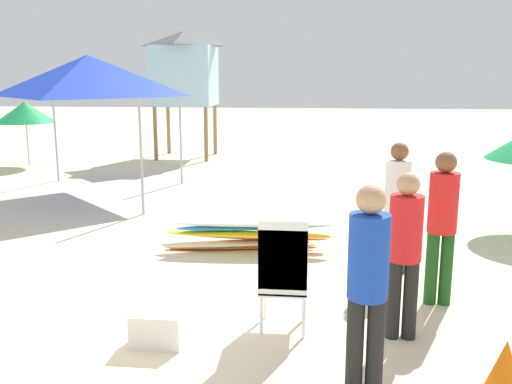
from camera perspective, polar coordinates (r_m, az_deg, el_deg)
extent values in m
plane|color=beige|center=(5.87, -15.29, -14.63)|extent=(80.00, 80.00, 0.00)
cube|color=white|center=(5.85, 2.80, -9.60)|extent=(0.48, 0.48, 0.04)
cube|color=white|center=(5.57, 2.70, -8.50)|extent=(0.48, 0.04, 0.40)
cube|color=white|center=(5.82, 2.81, -8.78)|extent=(0.48, 0.48, 0.04)
cube|color=white|center=(5.54, 2.71, -7.63)|extent=(0.48, 0.04, 0.40)
cube|color=white|center=(5.79, 2.82, -7.94)|extent=(0.48, 0.48, 0.04)
cube|color=white|center=(5.52, 2.71, -6.75)|extent=(0.48, 0.04, 0.40)
cube|color=white|center=(5.76, 2.83, -7.10)|extent=(0.48, 0.48, 0.04)
cube|color=white|center=(5.49, 2.72, -5.86)|extent=(0.48, 0.04, 0.40)
cube|color=white|center=(5.73, 2.84, -6.25)|extent=(0.48, 0.48, 0.04)
cube|color=white|center=(5.46, 2.73, -4.96)|extent=(0.48, 0.04, 0.40)
cylinder|color=white|center=(6.13, 4.89, -10.95)|extent=(0.04, 0.04, 0.42)
cylinder|color=white|center=(6.15, 0.90, -10.83)|extent=(0.04, 0.04, 0.42)
cylinder|color=white|center=(5.74, 4.80, -12.56)|extent=(0.04, 0.04, 0.42)
cylinder|color=white|center=(5.76, 0.52, -12.42)|extent=(0.04, 0.04, 0.42)
ellipsoid|color=orange|center=(8.57, -1.40, -5.42)|extent=(2.34, 0.64, 0.08)
ellipsoid|color=white|center=(8.42, -1.71, -5.17)|extent=(2.35, 0.75, 0.08)
ellipsoid|color=red|center=(8.50, -0.47, -4.44)|extent=(2.32, 0.38, 0.08)
ellipsoid|color=yellow|center=(8.28, -0.63, -4.30)|extent=(2.48, 0.32, 0.08)
ellipsoid|color=#268CCC|center=(8.40, -0.02, -3.50)|extent=(2.37, 0.76, 0.08)
ellipsoid|color=white|center=(8.25, -0.18, -3.21)|extent=(2.36, 0.44, 0.08)
cylinder|color=#194C19|center=(7.64, 13.23, -4.92)|extent=(0.14, 0.14, 0.84)
cylinder|color=#194C19|center=(7.66, 14.42, -4.93)|extent=(0.14, 0.14, 0.84)
cylinder|color=white|center=(7.47, 14.11, 0.60)|extent=(0.32, 0.32, 0.66)
sphere|color=brown|center=(7.40, 14.28, 3.98)|extent=(0.23, 0.23, 0.23)
cylinder|color=#194C19|center=(6.75, 17.28, -7.32)|extent=(0.14, 0.14, 0.85)
cylinder|color=#194C19|center=(6.78, 18.61, -7.32)|extent=(0.14, 0.14, 0.85)
cylinder|color=red|center=(6.57, 18.36, -1.03)|extent=(0.32, 0.32, 0.67)
sphere|color=brown|center=(6.49, 18.62, 2.86)|extent=(0.23, 0.23, 0.23)
cylinder|color=black|center=(5.82, 13.70, -10.43)|extent=(0.14, 0.14, 0.81)
cylinder|color=black|center=(5.85, 15.28, -10.42)|extent=(0.14, 0.14, 0.81)
cylinder|color=red|center=(5.60, 14.87, -3.54)|extent=(0.32, 0.32, 0.64)
sphere|color=tan|center=(5.51, 15.10, 0.78)|extent=(0.22, 0.22, 0.22)
cylinder|color=black|center=(4.77, 9.92, -15.12)|extent=(0.14, 0.14, 0.85)
cylinder|color=black|center=(4.79, 11.90, -15.12)|extent=(0.14, 0.14, 0.85)
cylinder|color=#193FB2|center=(4.49, 11.29, -6.39)|extent=(0.32, 0.32, 0.67)
sphere|color=tan|center=(4.37, 11.53, -0.74)|extent=(0.23, 0.23, 0.23)
cylinder|color=#B2B2B7|center=(10.64, -11.49, 3.38)|extent=(0.05, 0.05, 2.13)
cylinder|color=#B2B2B7|center=(14.65, -19.55, 5.17)|extent=(0.05, 0.05, 2.13)
cylinder|color=#B2B2B7|center=(13.61, -7.60, 5.29)|extent=(0.05, 0.05, 2.13)
pyramid|color=#1938BF|center=(12.52, -16.55, 11.19)|extent=(3.11, 3.11, 0.84)
cylinder|color=olive|center=(17.52, -10.10, 5.81)|extent=(0.12, 0.12, 1.63)
cylinder|color=olive|center=(17.15, -5.06, 5.82)|extent=(0.12, 0.12, 1.63)
cylinder|color=olive|center=(19.01, -8.81, 6.30)|extent=(0.12, 0.12, 1.63)
cylinder|color=olive|center=(18.68, -4.15, 6.31)|extent=(0.12, 0.12, 1.63)
cube|color=#ACD8E9|center=(17.99, -7.17, 11.52)|extent=(1.80, 1.80, 1.80)
pyramid|color=#4C5156|center=(18.02, -7.27, 15.10)|extent=(1.98, 1.98, 0.45)
cylinder|color=beige|center=(17.49, -22.09, 5.44)|extent=(0.04, 0.04, 1.83)
cone|color=#19994C|center=(17.44, -22.25, 7.45)|extent=(1.69, 1.69, 0.59)
cone|color=orange|center=(5.19, 23.81, -15.94)|extent=(0.34, 0.34, 0.49)
cube|color=white|center=(5.70, -9.88, -13.39)|extent=(0.49, 0.32, 0.33)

